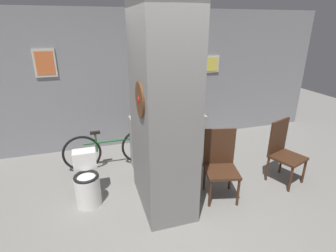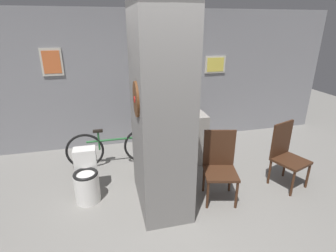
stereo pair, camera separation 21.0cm
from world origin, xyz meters
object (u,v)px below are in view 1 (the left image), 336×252
at_px(chair_near_pillar, 220,162).
at_px(bottle_tall, 157,112).
at_px(chair_by_doorway, 283,150).
at_px(toilet, 87,182).
at_px(bicycle, 112,149).

bearing_deg(chair_near_pillar, bottle_tall, 136.69).
bearing_deg(bottle_tall, chair_by_doorway, -28.10).
bearing_deg(toilet, bicycle, 64.19).
bearing_deg(chair_by_doorway, chair_near_pillar, 163.62).
bearing_deg(bicycle, chair_near_pillar, -42.64).
bearing_deg(chair_near_pillar, toilet, -178.27).
relative_size(chair_by_doorway, bottle_tall, 3.01).
relative_size(chair_near_pillar, bicycle, 0.61).
height_order(chair_by_doorway, bicycle, chair_by_doorway).
height_order(toilet, chair_near_pillar, chair_near_pillar).
bearing_deg(chair_near_pillar, chair_by_doorway, 16.60).
bearing_deg(chair_near_pillar, bicycle, 151.06).
distance_m(chair_near_pillar, bottle_tall, 1.28).
height_order(chair_near_pillar, bicycle, chair_near_pillar).
relative_size(chair_by_doorway, bicycle, 0.61).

